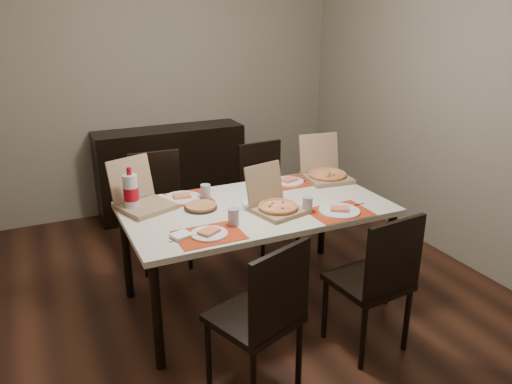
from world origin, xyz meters
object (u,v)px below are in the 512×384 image
Objects in this scene: soda_bottle at (131,193)px; pizza_box_center at (275,204)px; chair_near_left at (263,314)px; dip_bowl at (262,196)px; chair_near_right at (377,278)px; sideboard at (171,171)px; dining_table at (256,214)px; chair_far_right at (266,191)px; chair_far_left at (159,204)px.

pizza_box_center is at bearing -25.89° from soda_bottle.
dip_bowl is (0.47, 1.00, 0.25)m from chair_near_left.
chair_near_right is (0.78, 0.05, 0.00)m from chair_near_left.
sideboard is 1.96m from dining_table.
dining_table is at bearing 115.71° from pizza_box_center.
dining_table is 14.62× the size of dip_bowl.
dining_table is at bearing -130.73° from dip_bowl.
dip_bowl is (-0.31, 0.95, 0.25)m from chair_near_right.
chair_far_right is at bearing 67.05° from pizza_box_center.
dip_bowl is at bearing 83.47° from pizza_box_center.
sideboard reaches higher than dip_bowl.
chair_near_left is at bearing -87.15° from chair_far_left.
chair_near_left is at bearing -116.61° from chair_far_right.
sideboard is 2.84m from chair_near_left.
chair_near_right is 0.82m from pizza_box_center.
sideboard is 12.19× the size of dip_bowl.
chair_near_left and chair_far_right have the same top height.
dining_table is 0.86m from soda_bottle.
dining_table is 0.97m from chair_far_right.
sideboard is at bearing 66.42° from soda_bottle.
chair_far_right reaches higher than sideboard.
chair_near_right is 2.37× the size of pizza_box_center.
chair_far_left is 1.23m from pizza_box_center.
dip_bowl is at bearing -84.64° from sideboard.
dining_table is 0.20m from pizza_box_center.
dip_bowl is at bearing 64.73° from chair_near_left.
chair_near_right is (0.48, -2.78, 0.06)m from sideboard.
pizza_box_center is (-0.34, 0.68, 0.29)m from chair_near_right.
chair_near_right is at bearing -71.94° from dip_bowl.
chair_far_left is (-0.46, 0.91, -0.17)m from dining_table.
chair_far_right is at bearing -5.43° from chair_far_left.
soda_bottle is (-1.28, -0.55, 0.37)m from chair_far_right.
chair_near_right is at bearing -63.58° from dining_table.
chair_far_right reaches higher than dining_table.
chair_near_left is 1.00× the size of chair_near_right.
chair_near_right and chair_far_right have the same top height.
chair_near_right is at bearing -80.15° from sideboard.
pizza_box_center reaches higher than dining_table.
chair_near_left reaches higher than dining_table.
dining_table is 0.95m from chair_near_right.
chair_near_left and chair_near_right have the same top height.
chair_near_right is 1.68m from soda_bottle.
pizza_box_center reaches higher than dip_bowl.
chair_far_left is at bearing 116.54° from chair_near_right.
pizza_box_center is (0.14, -2.09, 0.35)m from sideboard.
chair_near_left is at bearing -121.15° from pizza_box_center.
sideboard is at bearing 116.36° from chair_far_right.
chair_near_right is at bearing -42.40° from soda_bottle.
chair_near_left is 1.00× the size of chair_far_left.
chair_far_left is 1.00× the size of chair_far_right.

